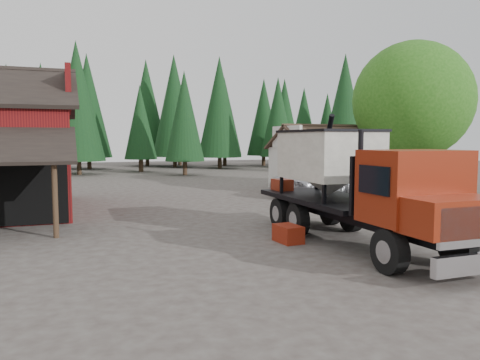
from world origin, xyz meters
name	(u,v)px	position (x,y,z in m)	size (l,w,h in m)	color
ground	(220,238)	(0.00, 0.00, 0.00)	(120.00, 120.00, 0.00)	#413833
farmhouse	(336,166)	(13.00, 13.00, 1.67)	(8.60, 6.42, 4.65)	silver
deciduous_tree	(413,105)	(17.01, 9.97, 5.91)	(8.00, 8.00, 10.20)	#382619
conifer_backdrop	(113,169)	(0.00, 42.00, 0.00)	(76.00, 16.00, 16.00)	#103219
near_pine_b	(185,116)	(6.00, 30.00, 5.89)	(3.96, 3.96, 10.40)	#382619
near_pine_c	(345,107)	(22.00, 26.00, 6.89)	(4.84, 4.84, 12.40)	#382619
near_pine_d	(77,101)	(-4.00, 34.00, 7.39)	(5.28, 5.28, 13.40)	#382619
feed_truck	(356,182)	(4.01, -2.58, 2.13)	(2.99, 10.11, 4.56)	black
silver_car	(317,182)	(9.70, 10.00, 0.89)	(2.96, 6.42, 1.78)	#B5B7BE
equip_box	(288,234)	(2.01, -1.51, 0.30)	(0.70, 1.10, 0.60)	maroon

